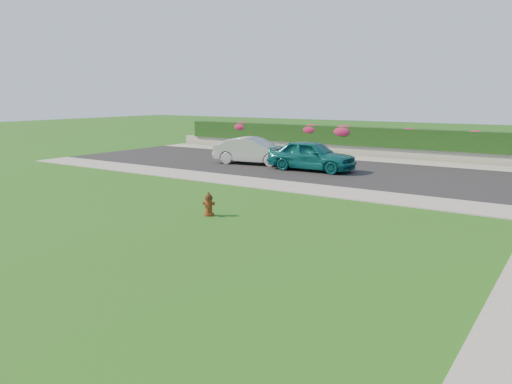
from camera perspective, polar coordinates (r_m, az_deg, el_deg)
The scene contains 14 objects.
ground at distance 11.23m, azimuth -8.40°, elevation -7.66°, with size 120.00×120.00×0.00m, color black.
street_far at distance 25.26m, azimuth 4.62°, elevation 2.89°, with size 26.00×8.00×0.04m, color black.
sidewalk_far at distance 21.69m, azimuth -4.20°, elevation 1.55°, with size 24.00×2.00×0.04m, color gray.
sidewalk_beyond at distance 28.28m, azimuth 16.75°, elevation 3.33°, with size 34.00×2.00×0.04m, color gray.
retaining_wall at distance 29.67m, azimuth 17.65°, elevation 4.16°, with size 34.00×0.40×0.60m, color gray.
hedge at distance 29.69m, azimuth 17.80°, elevation 5.81°, with size 32.00×0.90×1.10m, color black.
fire_hydrant at distance 15.05m, azimuth -5.42°, elevation -1.45°, with size 0.37×0.35×0.71m.
sedan_teal at distance 23.92m, azimuth 6.37°, elevation 4.19°, with size 1.70×4.22×1.44m, color #0B565B.
sedan_silver at distance 26.02m, azimuth -0.26°, elevation 4.74°, with size 1.46×4.18×1.38m, color #ACAEB4.
flower_clump_a at distance 34.85m, azimuth -1.61°, elevation 7.47°, with size 1.39×0.89×0.69m, color #AE1D49.
flower_clump_b at distance 32.03m, azimuth 6.33°, elevation 7.10°, with size 1.37×0.88×0.69m, color #AE1D49.
flower_clump_c at distance 31.06m, azimuth 10.03°, elevation 6.83°, with size 1.53×0.98×0.77m, color #AE1D49.
flower_clump_d at distance 29.67m, azimuth 17.07°, elevation 6.51°, with size 1.04×0.67×0.52m, color #AE1D49.
flower_clump_e at distance 28.86m, azimuth 23.76°, elevation 5.93°, with size 1.09×0.70×0.55m, color #AE1D49.
Camera 1 is at (7.21, -7.83, 3.57)m, focal length 35.00 mm.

